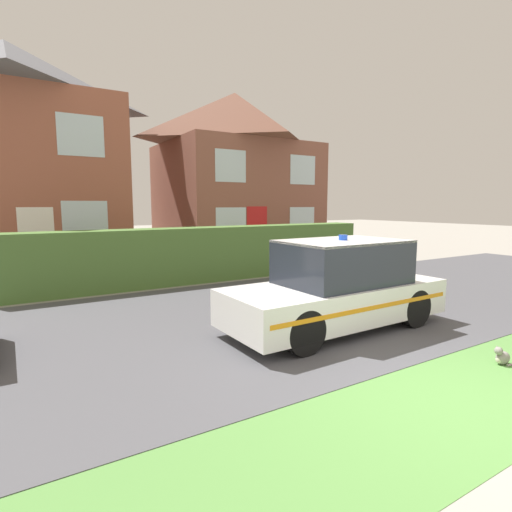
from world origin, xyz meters
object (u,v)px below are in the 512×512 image
cat (502,357)px  house_left (12,153)px  police_car (338,287)px  house_right (235,171)px

cat → house_left: size_ratio=0.04×
cat → house_left: bearing=-59.3°
police_car → house_right: house_right is taller
police_car → house_right: (4.79, 12.56, 3.10)m
house_left → house_right: house_left is taller
police_car → house_left: 13.51m
house_left → police_car: bearing=-69.3°
house_right → cat: bearing=-104.9°
cat → house_right: house_right is taller
cat → house_right: (3.98, 14.94, 3.74)m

